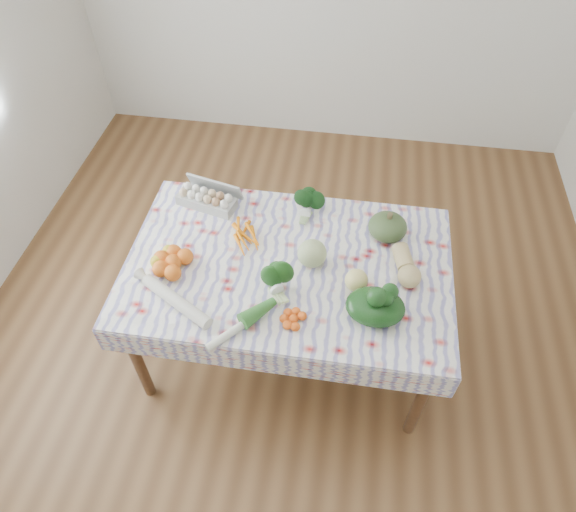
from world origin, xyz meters
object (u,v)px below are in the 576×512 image
object	(u,v)px
kabocha_squash	(388,227)
butternut_squash	(406,265)
dining_table	(288,274)
egg_carton	(206,200)
cabbage	(312,253)
grapefruit	(356,280)

from	to	relation	value
kabocha_squash	butternut_squash	xyz separation A→B (m)	(0.10, -0.24, -0.01)
dining_table	butternut_squash	distance (m)	0.61
egg_carton	butternut_squash	xyz separation A→B (m)	(1.11, -0.33, 0.01)
dining_table	kabocha_squash	xyz separation A→B (m)	(0.49, 0.27, 0.15)
dining_table	kabocha_squash	distance (m)	0.58
egg_carton	kabocha_squash	size ratio (longest dim) A/B	1.63
egg_carton	kabocha_squash	distance (m)	1.01
dining_table	butternut_squash	bearing A→B (deg)	2.97
cabbage	grapefruit	distance (m)	0.26
grapefruit	cabbage	bearing A→B (deg)	151.74
egg_carton	butternut_squash	world-z (taller)	butternut_squash
egg_carton	butternut_squash	bearing A→B (deg)	-2.47
kabocha_squash	grapefruit	xyz separation A→B (m)	(-0.14, -0.38, -0.01)
cabbage	butternut_squash	bearing A→B (deg)	1.11
butternut_squash	grapefruit	xyz separation A→B (m)	(-0.24, -0.13, -0.00)
kabocha_squash	grapefruit	distance (m)	0.40
grapefruit	kabocha_squash	bearing A→B (deg)	69.77
kabocha_squash	cabbage	distance (m)	0.45
dining_table	grapefruit	bearing A→B (deg)	-16.35
kabocha_squash	cabbage	bearing A→B (deg)	-145.59
egg_carton	butternut_squash	size ratio (longest dim) A/B	1.34
kabocha_squash	butternut_squash	bearing A→B (deg)	-67.84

